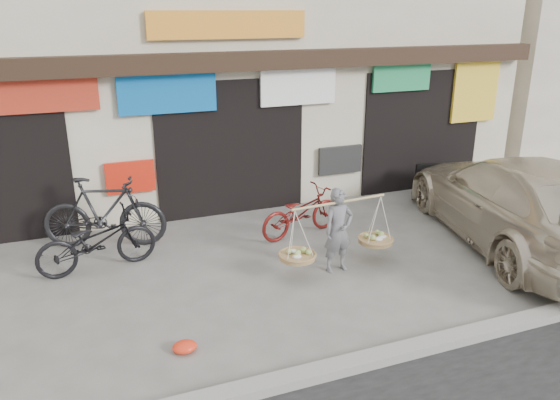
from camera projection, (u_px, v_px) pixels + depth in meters
name	position (u px, v px, depth m)	size (l,w,h in m)	color
ground	(300.00, 288.00, 8.21)	(70.00, 70.00, 0.00)	slate
kerb	(367.00, 360.00, 6.43)	(70.00, 0.25, 0.12)	gray
shophouse_block	(193.00, 33.00, 12.71)	(14.00, 6.32, 7.00)	beige
street_vendor	(338.00, 234.00, 8.59)	(2.00, 0.66, 1.37)	slate
bike_0	(97.00, 241.00, 8.65)	(0.65, 1.87, 0.98)	black
bike_1	(104.00, 212.00, 9.45)	(0.60, 2.13, 1.28)	black
bike_2	(301.00, 212.00, 10.01)	(0.59, 1.70, 0.89)	#611310
suv	(518.00, 201.00, 9.56)	(3.40, 5.81, 1.58)	beige
red_bag	(185.00, 347.00, 6.67)	(0.31, 0.25, 0.14)	#F53317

